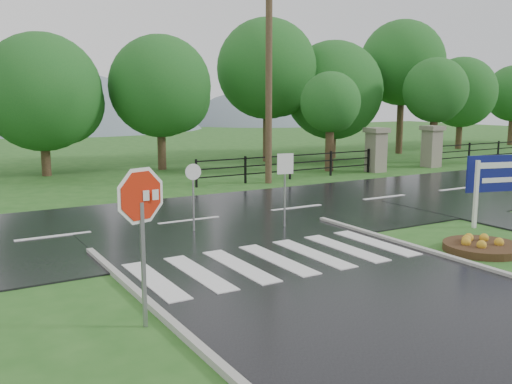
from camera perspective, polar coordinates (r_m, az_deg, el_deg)
ground at (r=9.75m, az=18.70°, el=-13.86°), size 120.00×120.00×0.00m
main_road at (r=17.60m, az=-6.70°, el=-2.97°), size 90.00×8.00×0.04m
crosswalk at (r=13.30m, az=2.13°, el=-6.75°), size 6.50×2.80×0.02m
pillar_west at (r=29.59m, az=11.92°, el=4.25°), size 1.00×1.00×2.24m
pillar_east at (r=32.42m, az=17.17°, el=4.47°), size 1.00×1.00×2.24m
fence_west at (r=26.40m, az=3.42°, el=2.83°), size 9.58×0.08×1.20m
hills at (r=74.06m, az=-21.52°, el=-6.29°), size 102.00×48.00×48.00m
treeline at (r=31.00m, az=-15.55°, el=2.15°), size 83.20×5.20×10.00m
stop_sign at (r=9.36m, az=-11.38°, el=-1.84°), size 1.20×0.43×2.85m
estate_billboard at (r=18.48m, az=23.33°, el=1.42°), size 2.31×0.69×2.08m
flower_bed at (r=15.23m, az=21.71°, el=-5.01°), size 1.90×1.90×0.38m
reg_sign_small at (r=16.39m, az=2.92°, el=1.64°), size 0.48×0.14×2.18m
reg_sign_round at (r=15.96m, az=-6.29°, el=0.37°), size 0.45×0.09×1.95m
utility_pole_east at (r=25.00m, az=1.29°, el=11.00°), size 1.56×0.29×8.73m
entrance_tree_left at (r=29.46m, az=7.45°, el=8.84°), size 3.07×3.07×5.05m
entrance_tree_right at (r=34.60m, az=17.51°, el=9.64°), size 3.67×3.67×6.00m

